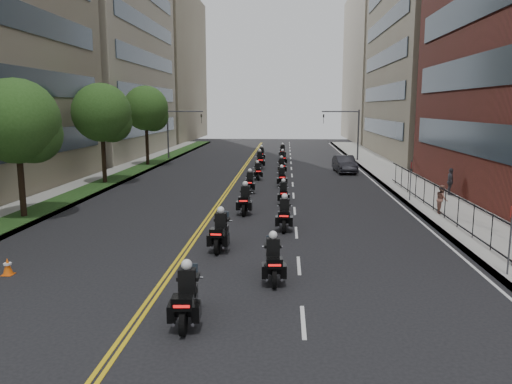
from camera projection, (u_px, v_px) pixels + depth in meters
ground at (189, 319)px, 14.04m from camera, size 160.00×160.00×0.00m
sidewalk_right at (408, 184)px, 37.90m from camera, size 4.00×90.00×0.15m
sidewalk_left at (100, 182)px, 39.34m from camera, size 4.00×90.00×0.15m
grass_strip at (110, 180)px, 39.27m from camera, size 2.00×90.00×0.04m
building_right_tan at (451, 27)px, 57.45m from camera, size 15.11×28.00×30.00m
building_right_far at (395, 66)px, 87.30m from camera, size 15.00×28.00×26.00m
building_left_mid at (82, 13)px, 59.71m from camera, size 16.11×28.00×34.00m
building_left_far at (150, 67)px, 89.90m from camera, size 16.00×28.00×26.00m
iron_fence at (451, 208)px, 25.03m from camera, size 0.05×28.00×1.50m
street_trees at (73, 119)px, 32.14m from camera, size 4.40×38.40×7.98m
traffic_signal_right at (350, 127)px, 54.17m from camera, size 4.09×0.20×5.60m
traffic_signal_left at (176, 127)px, 55.30m from camera, size 4.09×0.20×5.60m
motorcycle_0 at (187, 299)px, 13.67m from camera, size 0.61×2.42×1.78m
motorcycle_1 at (273, 262)px, 17.02m from camera, size 0.61×2.34×1.73m
motorcycle_2 at (220, 233)px, 20.77m from camera, size 0.59×2.45×1.81m
motorcycle_3 at (284, 215)px, 24.17m from camera, size 0.55×2.39×1.76m
motorcycle_4 at (245, 201)px, 27.79m from camera, size 0.57×2.46×1.82m
motorcycle_5 at (283, 194)px, 30.71m from camera, size 0.49×2.10×1.55m
motorcycle_6 at (250, 183)px, 34.63m from camera, size 0.52×2.26×1.67m
motorcycle_7 at (282, 178)px, 37.27m from camera, size 0.54×2.22×1.64m
motorcycle_8 at (258, 172)px, 40.94m from camera, size 0.64×2.12×1.57m
motorcycle_9 at (282, 167)px, 44.30m from camera, size 0.63×2.21×1.63m
motorcycle_10 at (260, 161)px, 48.15m from camera, size 0.73×2.55×1.88m
motorcycle_11 at (283, 159)px, 50.84m from camera, size 0.64×2.25×1.66m
motorcycle_12 at (261, 155)px, 54.81m from camera, size 0.54×2.37×1.75m
motorcycle_13 at (283, 152)px, 57.75m from camera, size 0.56×2.43×1.79m
parked_sedan at (345, 164)px, 45.30m from camera, size 1.97×4.75×1.53m
pedestrian_b at (442, 199)px, 27.21m from camera, size 0.70×0.84×1.55m
pedestrian_c at (450, 182)px, 32.81m from camera, size 0.55×1.09×1.78m
traffic_cone at (8, 267)px, 17.68m from camera, size 0.37×0.37×0.62m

